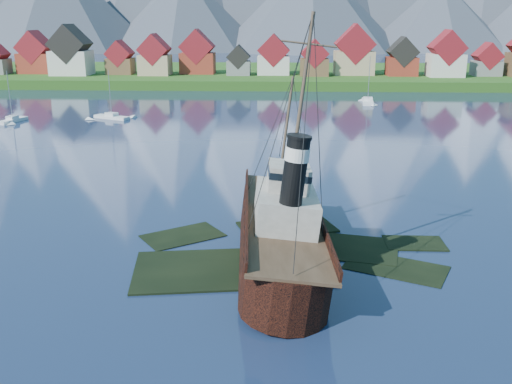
{
  "coord_description": "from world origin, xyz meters",
  "views": [
    {
      "loc": [
        1.33,
        -49.73,
        22.1
      ],
      "look_at": [
        -1.26,
        6.0,
        5.0
      ],
      "focal_mm": 40.0,
      "sensor_mm": 36.0,
      "label": 1
    }
  ],
  "objects_px": {
    "sailboat_b": "(13,121)",
    "sailboat_c": "(112,118)",
    "tugboat_wreck": "(277,227)",
    "sailboat_e": "(368,102)"
  },
  "relations": [
    {
      "from": "sailboat_b",
      "to": "sailboat_c",
      "type": "distance_m",
      "value": 21.28
    },
    {
      "from": "tugboat_wreck",
      "to": "sailboat_b",
      "type": "height_order",
      "value": "tugboat_wreck"
    },
    {
      "from": "sailboat_c",
      "to": "tugboat_wreck",
      "type": "bearing_deg",
      "value": -127.88
    },
    {
      "from": "sailboat_b",
      "to": "sailboat_e",
      "type": "relative_size",
      "value": 0.9
    },
    {
      "from": "tugboat_wreck",
      "to": "sailboat_e",
      "type": "height_order",
      "value": "tugboat_wreck"
    },
    {
      "from": "tugboat_wreck",
      "to": "sailboat_b",
      "type": "xyz_separation_m",
      "value": [
        -59.19,
        71.26,
        -2.74
      ]
    },
    {
      "from": "tugboat_wreck",
      "to": "sailboat_b",
      "type": "distance_m",
      "value": 92.68
    },
    {
      "from": "sailboat_e",
      "to": "sailboat_b",
      "type": "bearing_deg",
      "value": -152.08
    },
    {
      "from": "sailboat_c",
      "to": "sailboat_e",
      "type": "xyz_separation_m",
      "value": [
        61.95,
        27.76,
        0.02
      ]
    },
    {
      "from": "sailboat_c",
      "to": "sailboat_e",
      "type": "distance_m",
      "value": 67.88
    }
  ]
}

